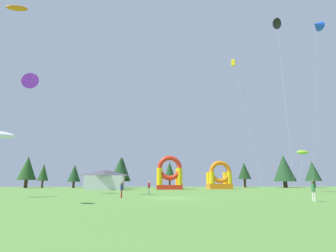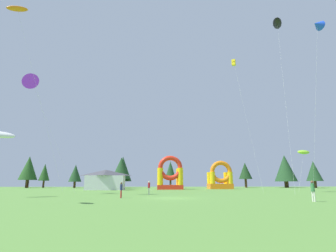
# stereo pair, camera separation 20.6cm
# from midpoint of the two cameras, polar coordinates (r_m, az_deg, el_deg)

# --- Properties ---
(ground_plane) EXTENTS (120.00, 120.00, 0.00)m
(ground_plane) POSITION_cam_midpoint_polar(r_m,az_deg,el_deg) (27.07, 1.11, -15.37)
(ground_plane) COLOR #548438
(kite_yellow_box) EXTENTS (3.18, 1.99, 21.29)m
(kite_yellow_box) POSITION_cam_midpoint_polar(r_m,az_deg,el_deg) (45.80, 14.19, 13.06)
(kite_yellow_box) COLOR yellow
(kite_yellow_box) RESTS_ON ground_plane
(kite_orange_parafoil) EXTENTS (8.09, 3.81, 23.93)m
(kite_orange_parafoil) POSITION_cam_midpoint_polar(r_m,az_deg,el_deg) (41.71, -29.71, 21.15)
(kite_orange_parafoil) COLOR orange
(kite_orange_parafoil) RESTS_ON ground_plane
(kite_purple_delta) EXTENTS (7.97, 2.32, 16.30)m
(kite_purple_delta) POSITION_cam_midpoint_polar(r_m,az_deg,el_deg) (42.14, -27.11, 8.15)
(kite_purple_delta) COLOR purple
(kite_purple_delta) RESTS_ON ground_plane
(kite_blue_delta) EXTENTS (2.02, 4.00, 22.32)m
(kite_blue_delta) POSITION_cam_midpoint_polar(r_m,az_deg,el_deg) (41.58, 29.79, 18.51)
(kite_blue_delta) COLOR blue
(kite_blue_delta) RESTS_ON ground_plane
(kite_lime_parafoil) EXTENTS (3.83, 2.64, 6.91)m
(kite_lime_parafoil) POSITION_cam_midpoint_polar(r_m,az_deg,el_deg) (48.40, 27.42, -5.04)
(kite_lime_parafoil) COLOR #8CD826
(kite_lime_parafoil) RESTS_ON ground_plane
(kite_black_parafoil) EXTENTS (3.26, 5.79, 25.73)m
(kite_black_parafoil) POSITION_cam_midpoint_polar(r_m,az_deg,el_deg) (45.89, 22.71, 19.82)
(kite_black_parafoil) COLOR black
(kite_black_parafoil) RESTS_ON ground_plane
(person_midfield) EXTENTS (0.40, 0.40, 1.69)m
(person_midfield) POSITION_cam_midpoint_polar(r_m,az_deg,el_deg) (25.33, 29.07, -11.86)
(person_midfield) COLOR silver
(person_midfield) RESTS_ON ground_plane
(person_near_camera) EXTENTS (0.29, 0.29, 1.56)m
(person_near_camera) POSITION_cam_midpoint_polar(r_m,az_deg,el_deg) (27.63, -9.88, -13.21)
(person_near_camera) COLOR #B21E26
(person_near_camera) RESTS_ON ground_plane
(person_left_edge) EXTENTS (0.37, 0.37, 1.69)m
(person_left_edge) POSITION_cam_midpoint_polar(r_m,az_deg,el_deg) (34.65, -3.97, -12.93)
(person_left_edge) COLOR silver
(person_left_edge) RESTS_ON ground_plane
(inflatable_red_slide) EXTENTS (5.12, 4.27, 6.17)m
(inflatable_red_slide) POSITION_cam_midpoint_polar(r_m,az_deg,el_deg) (61.16, 11.34, -11.21)
(inflatable_red_slide) COLOR orange
(inflatable_red_slide) RESTS_ON ground_plane
(inflatable_yellow_castle) EXTENTS (5.38, 4.27, 6.99)m
(inflatable_yellow_castle) POSITION_cam_midpoint_polar(r_m,az_deg,el_deg) (56.76, 0.54, -10.92)
(inflatable_yellow_castle) COLOR red
(inflatable_yellow_castle) RESTS_ON ground_plane
(festival_tent) EXTENTS (7.30, 3.87, 3.92)m
(festival_tent) POSITION_cam_midpoint_polar(r_m,az_deg,el_deg) (54.38, -13.27, -11.28)
(festival_tent) COLOR silver
(festival_tent) RESTS_ON ground_plane
(tree_row_0) EXTENTS (4.65, 4.65, 8.22)m
(tree_row_0) POSITION_cam_midpoint_polar(r_m,az_deg,el_deg) (79.59, -27.88, -8.08)
(tree_row_0) COLOR #4C331E
(tree_row_0) RESTS_ON ground_plane
(tree_row_1) EXTENTS (2.74, 2.74, 6.31)m
(tree_row_1) POSITION_cam_midpoint_polar(r_m,az_deg,el_deg) (78.49, -25.11, -9.07)
(tree_row_1) COLOR #4C331E
(tree_row_1) RESTS_ON ground_plane
(tree_row_2) EXTENTS (3.32, 3.32, 6.01)m
(tree_row_2) POSITION_cam_midpoint_polar(r_m,az_deg,el_deg) (74.40, -19.37, -9.63)
(tree_row_2) COLOR #4C331E
(tree_row_2) RESTS_ON ground_plane
(tree_row_3) EXTENTS (4.58, 4.58, 7.73)m
(tree_row_3) POSITION_cam_midpoint_polar(r_m,az_deg,el_deg) (68.98, -10.02, -9.01)
(tree_row_3) COLOR #4C331E
(tree_row_3) RESTS_ON ground_plane
(tree_row_4) EXTENTS (4.75, 4.75, 8.07)m
(tree_row_4) POSITION_cam_midpoint_polar(r_m,az_deg,el_deg) (70.83, -9.70, -9.17)
(tree_row_4) COLOR #4C331E
(tree_row_4) RESTS_ON ground_plane
(tree_row_5) EXTENTS (2.84, 2.84, 6.89)m
(tree_row_5) POSITION_cam_midpoint_polar(r_m,az_deg,el_deg) (70.44, 0.63, -9.54)
(tree_row_5) COLOR #4C331E
(tree_row_5) RESTS_ON ground_plane
(tree_row_6) EXTENTS (3.53, 3.53, 6.70)m
(tree_row_6) POSITION_cam_midpoint_polar(r_m,az_deg,el_deg) (75.81, 16.45, -9.33)
(tree_row_6) COLOR #4C331E
(tree_row_6) RESTS_ON ground_plane
(tree_row_7) EXTENTS (5.93, 5.93, 8.91)m
(tree_row_7) POSITION_cam_midpoint_polar(r_m,az_deg,el_deg) (80.50, 24.10, -8.34)
(tree_row_7) COLOR #4C331E
(tree_row_7) RESTS_ON ground_plane
(tree_row_8) EXTENTS (4.02, 4.02, 6.92)m
(tree_row_8) POSITION_cam_midpoint_polar(r_m,az_deg,el_deg) (79.53, 29.11, -8.53)
(tree_row_8) COLOR #4C331E
(tree_row_8) RESTS_ON ground_plane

